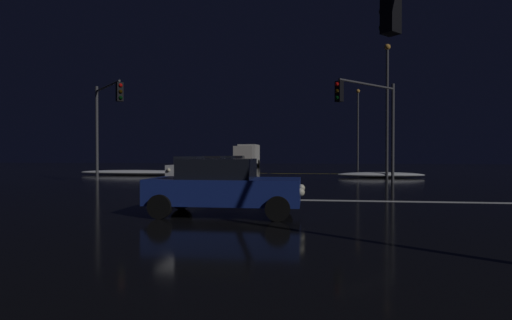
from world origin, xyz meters
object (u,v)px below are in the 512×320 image
(traffic_signal_nw, at_px, (106,113))
(streetlamp_right_near, at_px, (387,101))
(sedan_orange, at_px, (213,165))
(streetlamp_right_far, at_px, (358,123))
(sedan_gray, at_px, (225,163))
(traffic_signal_ne, at_px, (371,111))
(sedan_blue_crossing, at_px, (223,186))
(sedan_white, at_px, (189,168))
(box_truck, at_px, (248,155))
(sedan_red, at_px, (236,162))

(traffic_signal_nw, relative_size, streetlamp_right_near, 0.64)
(sedan_orange, height_order, streetlamp_right_near, streetlamp_right_near)
(traffic_signal_nw, distance_m, streetlamp_right_far, 28.80)
(sedan_gray, xyz_separation_m, streetlamp_right_near, (13.91, -9.75, 4.70))
(sedan_orange, xyz_separation_m, streetlamp_right_far, (13.53, 12.82, 4.41))
(streetlamp_right_near, bearing_deg, traffic_signal_ne, -108.18)
(sedan_gray, distance_m, sedan_blue_crossing, 28.63)
(sedan_white, xyz_separation_m, streetlamp_right_far, (13.69, 19.23, 4.41))
(sedan_blue_crossing, bearing_deg, traffic_signal_ne, 63.18)
(sedan_gray, height_order, traffic_signal_nw, traffic_signal_nw)
(sedan_blue_crossing, distance_m, streetlamp_right_far, 35.49)
(sedan_white, height_order, streetlamp_right_near, streetlamp_right_near)
(traffic_signal_nw, xyz_separation_m, streetlamp_right_far, (17.87, 22.56, 0.97))
(sedan_white, distance_m, traffic_signal_nw, 6.36)
(sedan_white, relative_size, sedan_gray, 1.00)
(traffic_signal_ne, bearing_deg, traffic_signal_nw, 179.49)
(sedan_blue_crossing, bearing_deg, box_truck, 97.65)
(sedan_white, relative_size, traffic_signal_ne, 0.74)
(sedan_red, distance_m, sedan_blue_crossing, 34.63)
(sedan_white, distance_m, sedan_blue_crossing, 16.06)
(streetlamp_right_near, bearing_deg, sedan_gray, 144.98)
(sedan_white, bearing_deg, sedan_red, 90.50)
(sedan_red, height_order, sedan_blue_crossing, same)
(sedan_blue_crossing, bearing_deg, sedan_red, 99.65)
(box_truck, bearing_deg, streetlamp_right_far, -28.56)
(sedan_gray, relative_size, box_truck, 0.52)
(sedan_orange, relative_size, streetlamp_right_near, 0.45)
(sedan_white, relative_size, sedan_orange, 1.00)
(sedan_gray, relative_size, sedan_red, 1.00)
(sedan_white, bearing_deg, sedan_blue_crossing, -69.46)
(sedan_white, distance_m, box_truck, 26.68)
(sedan_white, distance_m, sedan_gray, 12.98)
(box_truck, xyz_separation_m, streetlamp_right_near, (13.66, -23.43, 3.80))
(traffic_signal_nw, bearing_deg, sedan_red, 79.84)
(streetlamp_right_near, bearing_deg, sedan_white, -166.71)
(sedan_blue_crossing, distance_m, streetlamp_right_near, 20.52)
(traffic_signal_ne, bearing_deg, sedan_white, 163.21)
(sedan_red, relative_size, traffic_signal_ne, 0.74)
(sedan_orange, distance_m, sedan_blue_crossing, 22.14)
(streetlamp_right_near, bearing_deg, streetlamp_right_far, 90.00)
(sedan_orange, relative_size, box_truck, 0.52)
(sedan_orange, distance_m, sedan_gray, 6.58)
(sedan_white, height_order, box_truck, box_truck)
(sedan_blue_crossing, relative_size, traffic_signal_nw, 0.71)
(streetlamp_right_far, bearing_deg, traffic_signal_nw, -128.39)
(sedan_gray, relative_size, traffic_signal_ne, 0.74)
(traffic_signal_ne, xyz_separation_m, streetlamp_right_near, (2.20, 6.70, 1.42))
(sedan_gray, relative_size, streetlamp_right_near, 0.45)
(traffic_signal_ne, bearing_deg, sedan_blue_crossing, -116.82)
(streetlamp_right_far, xyz_separation_m, streetlamp_right_near, (0.00, -16.00, 0.29))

